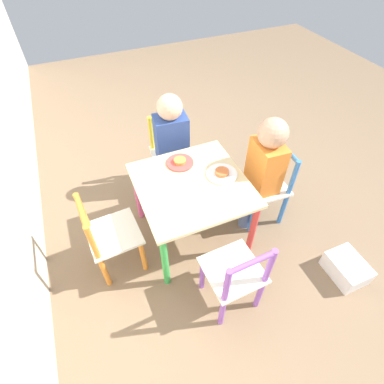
% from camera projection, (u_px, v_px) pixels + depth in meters
% --- Properties ---
extents(ground_plane, '(6.00, 6.00, 0.00)m').
position_uv_depth(ground_plane, '(192.00, 232.00, 1.90)').
color(ground_plane, '#7F664C').
extents(kids_table, '(0.58, 0.58, 0.44)m').
position_uv_depth(kids_table, '(192.00, 192.00, 1.63)').
color(kids_table, beige).
rests_on(kids_table, ground_plane).
extents(chair_yellow, '(0.28, 0.28, 0.52)m').
position_uv_depth(chair_yellow, '(171.00, 155.00, 2.03)').
color(chair_yellow, silver).
rests_on(chair_yellow, ground_plane).
extents(chair_blue, '(0.28, 0.28, 0.52)m').
position_uv_depth(chair_blue, '(266.00, 186.00, 1.82)').
color(chair_blue, silver).
rests_on(chair_blue, ground_plane).
extents(chair_purple, '(0.27, 0.27, 0.52)m').
position_uv_depth(chair_purple, '(235.00, 276.00, 1.41)').
color(chair_purple, silver).
rests_on(chair_purple, ground_plane).
extents(chair_orange, '(0.28, 0.28, 0.52)m').
position_uv_depth(chair_orange, '(110.00, 237.00, 1.56)').
color(chair_orange, silver).
rests_on(chair_orange, ground_plane).
extents(child_right, '(0.22, 0.21, 0.72)m').
position_uv_depth(child_right, '(172.00, 140.00, 1.86)').
color(child_right, '#38383D').
rests_on(child_right, ground_plane).
extents(child_front, '(0.21, 0.22, 0.74)m').
position_uv_depth(child_front, '(263.00, 166.00, 1.67)').
color(child_front, '#4C608E').
rests_on(child_front, ground_plane).
extents(plate_right, '(0.15, 0.15, 0.03)m').
position_uv_depth(plate_right, '(180.00, 162.00, 1.68)').
color(plate_right, '#E54C47').
rests_on(plate_right, kids_table).
extents(plate_front, '(0.17, 0.17, 0.03)m').
position_uv_depth(plate_front, '(222.00, 173.00, 1.62)').
color(plate_front, white).
rests_on(plate_front, kids_table).
extents(storage_bin, '(0.22, 0.17, 0.11)m').
position_uv_depth(storage_bin, '(346.00, 268.00, 1.66)').
color(storage_bin, silver).
rests_on(storage_bin, ground_plane).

